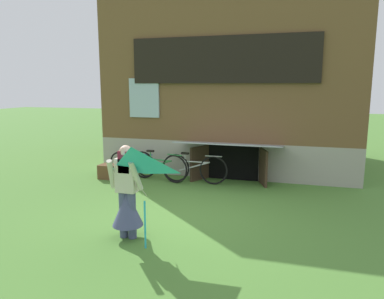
{
  "coord_description": "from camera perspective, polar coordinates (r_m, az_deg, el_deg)",
  "views": [
    {
      "loc": [
        2.02,
        -6.59,
        2.54
      ],
      "look_at": [
        -0.13,
        0.66,
        1.21
      ],
      "focal_mm": 33.84,
      "sensor_mm": 36.0,
      "label": 1
    }
  ],
  "objects": [
    {
      "name": "person",
      "position": [
        6.19,
        -10.2,
        -7.79
      ],
      "size": [
        0.61,
        0.52,
        1.59
      ],
      "rotation": [
        0.0,
        0.0,
        -0.06
      ],
      "color": "#474C75",
      "rests_on": "ground_plane"
    },
    {
      "name": "log_house",
      "position": [
        12.28,
        7.17,
        9.68
      ],
      "size": [
        7.28,
        6.16,
        4.97
      ],
      "color": "#9E998E",
      "rests_on": "ground_plane"
    },
    {
      "name": "wooden_crate",
      "position": [
        10.33,
        -13.04,
        -3.38
      ],
      "size": [
        0.47,
        0.4,
        0.39
      ],
      "primitive_type": "cube",
      "color": "brown",
      "rests_on": "ground_plane"
    },
    {
      "name": "ground_plane",
      "position": [
        7.35,
        -0.49,
        -10.23
      ],
      "size": [
        60.0,
        60.0,
        0.0
      ],
      "primitive_type": "plane",
      "color": "#4C7F33"
    },
    {
      "name": "kite",
      "position": [
        5.41,
        -9.47,
        -3.71
      ],
      "size": [
        0.87,
        0.89,
        1.56
      ],
      "color": "#2DB2CC",
      "rests_on": "ground_plane"
    },
    {
      "name": "bicycle_green",
      "position": [
        9.83,
        -5.32,
        -2.64
      ],
      "size": [
        1.76,
        0.45,
        0.82
      ],
      "rotation": [
        0.0,
        0.0,
        -0.23
      ],
      "color": "black",
      "rests_on": "ground_plane"
    },
    {
      "name": "bicycle_blue",
      "position": [
        10.49,
        -9.39,
        -2.21
      ],
      "size": [
        1.53,
        0.24,
        0.7
      ],
      "rotation": [
        0.0,
        0.0,
        -0.13
      ],
      "color": "black",
      "rests_on": "ground_plane"
    },
    {
      "name": "bicycle_silver",
      "position": [
        9.54,
        0.36,
        -3.01
      ],
      "size": [
        1.78,
        0.08,
        0.81
      ],
      "rotation": [
        0.0,
        0.0,
        0.0
      ],
      "color": "black",
      "rests_on": "ground_plane"
    }
  ]
}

